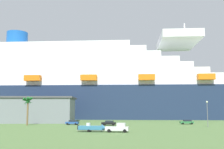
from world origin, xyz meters
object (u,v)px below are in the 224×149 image
Objects in this scene: cruise_ship at (65,88)px; parked_car_green_wagon at (186,122)px; street_lamp at (207,110)px; small_boat_on_trailer at (93,128)px; parked_car_black_coupe at (108,123)px; parked_car_blue_suv at (72,122)px; pickup_truck at (117,128)px; palm_tree at (27,103)px.

parked_car_green_wagon is at bearing -45.50° from cruise_ship.
street_lamp is (54.75, -67.33, -11.36)m from cruise_ship.
cruise_ship is at bearing 104.01° from small_boat_on_trailer.
parked_car_green_wagon is 28.44m from parked_car_black_coupe.
parked_car_black_coupe is (-27.71, -6.40, 0.00)m from parked_car_green_wagon.
parked_car_blue_suv is at bearing 107.98° from small_boat_on_trailer.
cruise_ship is 50.89× the size of parked_car_green_wagon.
street_lamp is 1.68× the size of parked_car_blue_suv.
cruise_ship is at bearing 129.12° from street_lamp.
street_lamp is 31.54m from parked_car_black_coupe.
small_boat_on_trailer is (20.99, -84.10, -15.56)m from cruise_ship.
parked_car_blue_suv is at bearing -176.00° from parked_car_green_wagon.
parked_car_green_wagon and parked_car_black_coupe have the same top height.
parked_car_black_coupe is at bearing -67.63° from cruise_ship.
parked_car_black_coupe is at bearing 165.54° from street_lamp.
street_lamp is at bearing 26.42° from small_boat_on_trailer.
street_lamp is at bearing -79.86° from parked_car_green_wagon.
parked_car_blue_suv is (-12.65, 3.57, -0.00)m from parked_car_black_coupe.
pickup_truck is 40.63m from parked_car_green_wagon.
palm_tree is at bearing -169.12° from parked_car_blue_suv.
cruise_ship reaches higher than street_lamp.
parked_car_blue_suv is at bearing 117.53° from pickup_truck.
parked_car_green_wagon is at bearing 51.60° from pickup_truck.
palm_tree is at bearing 171.59° from street_lamp.
palm_tree is at bearing -92.86° from cruise_ship.
palm_tree is at bearing 133.39° from small_boat_on_trailer.
cruise_ship is 25.47× the size of palm_tree.
street_lamp reaches higher than pickup_truck.
small_boat_on_trailer is 29.60m from parked_car_blue_suv.
pickup_truck reaches higher than parked_car_green_wagon.
cruise_ship is at bearing 134.50° from parked_car_green_wagon.
pickup_truck is 1.23× the size of parked_car_blue_suv.
parked_car_blue_suv is (11.85, -55.95, -15.69)m from cruise_ship.
small_boat_on_trailer is 1.72× the size of parked_car_green_wagon.
pickup_truck is at bearing -41.19° from palm_tree.
cruise_ship is at bearing 101.96° from parked_car_blue_suv.
small_boat_on_trailer is at bearing -72.02° from parked_car_blue_suv.
palm_tree is 2.01× the size of parked_car_blue_suv.
pickup_truck reaches higher than parked_car_black_coupe.
parked_car_black_coupe is (24.50, -59.53, -15.69)m from cruise_ship.
parked_car_green_wagon is at bearing 100.14° from street_lamp.
cruise_ship is 87.52m from street_lamp.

